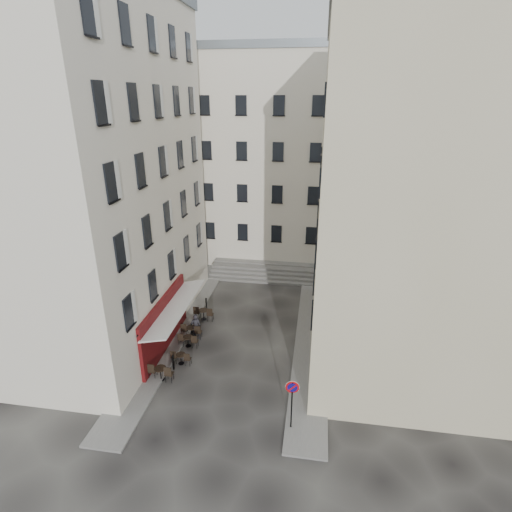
% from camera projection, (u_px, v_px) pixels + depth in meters
% --- Properties ---
extents(ground, '(90.00, 90.00, 0.00)m').
position_uv_depth(ground, '(232.00, 364.00, 23.48)').
color(ground, black).
rests_on(ground, ground).
extents(sidewalk_left, '(2.00, 22.00, 0.12)m').
position_uv_depth(sidewalk_left, '(181.00, 322.00, 27.78)').
color(sidewalk_left, slate).
rests_on(sidewalk_left, ground).
extents(sidewalk_right, '(2.00, 18.00, 0.12)m').
position_uv_depth(sidewalk_right, '(311.00, 341.00, 25.55)').
color(sidewalk_right, slate).
rests_on(sidewalk_right, ground).
extents(building_left, '(12.20, 16.20, 20.60)m').
position_uv_depth(building_left, '(68.00, 174.00, 23.92)').
color(building_left, beige).
rests_on(building_left, ground).
extents(building_right, '(12.20, 14.20, 18.60)m').
position_uv_depth(building_right, '(431.00, 202.00, 21.70)').
color(building_right, tan).
rests_on(building_right, ground).
extents(building_back, '(18.20, 10.20, 18.60)m').
position_uv_depth(building_back, '(262.00, 157.00, 37.59)').
color(building_back, beige).
rests_on(building_back, ground).
extents(cafe_storefront, '(1.74, 7.30, 3.50)m').
position_uv_depth(cafe_storefront, '(166.00, 322.00, 24.32)').
color(cafe_storefront, '#4D0B0F').
rests_on(cafe_storefront, ground).
extents(stone_steps, '(9.00, 3.15, 0.80)m').
position_uv_depth(stone_steps, '(263.00, 272.00, 34.86)').
color(stone_steps, slate).
rests_on(stone_steps, ground).
extents(bollard_near, '(0.12, 0.12, 0.98)m').
position_uv_depth(bollard_near, '(173.00, 362.00, 22.84)').
color(bollard_near, black).
rests_on(bollard_near, ground).
extents(bollard_mid, '(0.12, 0.12, 0.98)m').
position_uv_depth(bollard_mid, '(192.00, 329.00, 26.05)').
color(bollard_mid, black).
rests_on(bollard_mid, ground).
extents(bollard_far, '(0.12, 0.12, 0.98)m').
position_uv_depth(bollard_far, '(206.00, 304.00, 29.26)').
color(bollard_far, black).
rests_on(bollard_far, ground).
extents(no_parking_sign, '(0.63, 0.11, 2.76)m').
position_uv_depth(no_parking_sign, '(292.00, 396.00, 18.18)').
color(no_parking_sign, black).
rests_on(no_parking_sign, ground).
extents(bistro_table_a, '(1.43, 0.67, 1.00)m').
position_uv_depth(bistro_table_a, '(161.00, 372.00, 22.00)').
color(bistro_table_a, black).
rests_on(bistro_table_a, ground).
extents(bistro_table_b, '(1.21, 0.57, 0.85)m').
position_uv_depth(bistro_table_b, '(181.00, 358.00, 23.34)').
color(bistro_table_b, black).
rests_on(bistro_table_b, ground).
extents(bistro_table_c, '(1.28, 0.60, 0.90)m').
position_uv_depth(bistro_table_c, '(188.00, 340.00, 24.98)').
color(bistro_table_c, black).
rests_on(bistro_table_c, ground).
extents(bistro_table_d, '(1.37, 0.64, 0.96)m').
position_uv_depth(bistro_table_d, '(192.00, 331.00, 25.92)').
color(bistro_table_d, black).
rests_on(bistro_table_d, ground).
extents(bistro_table_e, '(1.41, 0.66, 0.99)m').
position_uv_depth(bistro_table_e, '(204.00, 313.00, 27.96)').
color(bistro_table_e, black).
rests_on(bistro_table_e, ground).
extents(pedestrian, '(0.73, 0.58, 1.75)m').
position_uv_depth(pedestrian, '(196.00, 326.00, 25.69)').
color(pedestrian, '#232127').
rests_on(pedestrian, ground).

